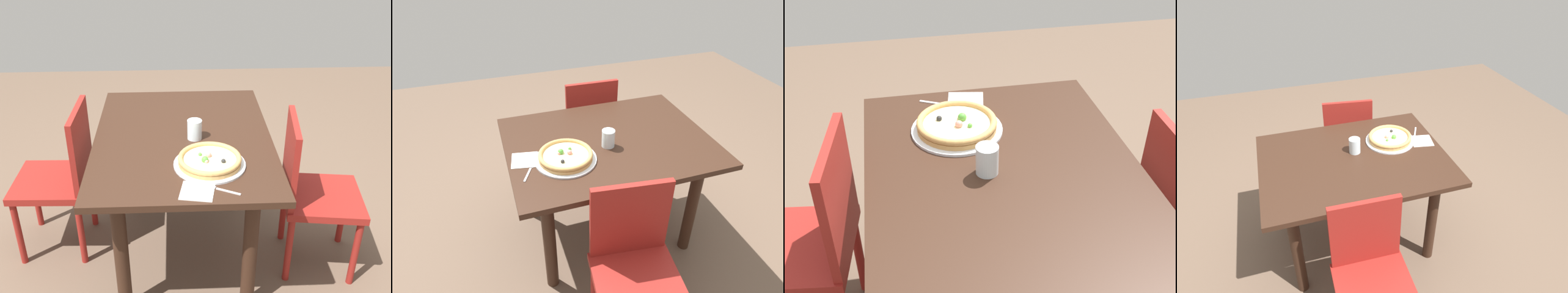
% 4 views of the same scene
% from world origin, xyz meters
% --- Properties ---
extents(ground_plane, '(6.00, 6.00, 0.00)m').
position_xyz_m(ground_plane, '(0.00, 0.00, 0.00)').
color(ground_plane, brown).
extents(dining_table, '(1.18, 0.90, 0.75)m').
position_xyz_m(dining_table, '(0.00, 0.00, 0.62)').
color(dining_table, '#331E14').
rests_on(dining_table, ground).
extents(chair_near, '(0.45, 0.45, 0.87)m').
position_xyz_m(chair_near, '(-0.11, -0.66, 0.48)').
color(chair_near, maroon).
rests_on(chair_near, ground).
extents(chair_far, '(0.41, 0.41, 0.87)m').
position_xyz_m(chair_far, '(0.09, 0.66, 0.48)').
color(chair_far, maroon).
rests_on(chair_far, ground).
extents(plate, '(0.33, 0.33, 0.01)m').
position_xyz_m(plate, '(-0.29, -0.12, 0.75)').
color(plate, silver).
rests_on(plate, dining_table).
extents(pizza, '(0.29, 0.29, 0.05)m').
position_xyz_m(pizza, '(-0.29, -0.12, 0.78)').
color(pizza, tan).
rests_on(pizza, plate).
extents(fork, '(0.09, 0.15, 0.00)m').
position_xyz_m(fork, '(-0.48, -0.14, 0.75)').
color(fork, silver).
rests_on(fork, dining_table).
extents(drinking_glass, '(0.07, 0.07, 0.10)m').
position_xyz_m(drinking_glass, '(-0.02, -0.06, 0.80)').
color(drinking_glass, silver).
rests_on(drinking_glass, dining_table).
extents(napkin, '(0.16, 0.16, 0.00)m').
position_xyz_m(napkin, '(-0.50, -0.05, 0.75)').
color(napkin, white).
rests_on(napkin, dining_table).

